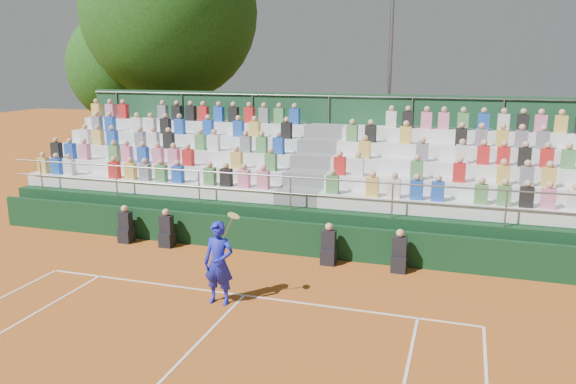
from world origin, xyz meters
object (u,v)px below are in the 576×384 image
(floodlight_mast, at_px, (390,74))
(tennis_player, at_px, (219,263))
(tree_west, at_px, (125,67))
(tree_east, at_px, (170,13))

(floodlight_mast, bearing_deg, tennis_player, -99.26)
(tennis_player, bearing_deg, tree_west, 129.39)
(tennis_player, relative_size, floodlight_mast, 0.26)
(tennis_player, height_order, floodlight_mast, floodlight_mast)
(tennis_player, relative_size, tree_west, 0.27)
(tree_west, xyz_separation_m, tree_east, (2.90, -0.53, 2.43))
(tennis_player, distance_m, tree_east, 16.64)
(floodlight_mast, bearing_deg, tree_east, 179.01)
(tree_east, bearing_deg, tree_west, 169.58)
(tree_west, bearing_deg, tree_east, -10.42)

